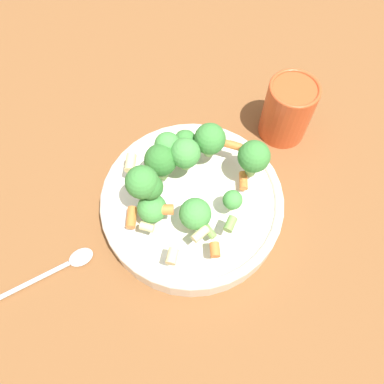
{
  "coord_description": "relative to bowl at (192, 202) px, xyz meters",
  "views": [
    {
      "loc": [
        0.13,
        0.21,
        0.53
      ],
      "look_at": [
        0.0,
        0.0,
        0.06
      ],
      "focal_mm": 35.0,
      "sensor_mm": 36.0,
      "label": 1
    }
  ],
  "objects": [
    {
      "name": "spoon",
      "position": [
        0.21,
        -0.02,
        -0.02
      ],
      "size": [
        0.17,
        0.03,
        0.01
      ],
      "rotation": [
        0.0,
        0.0,
        9.36
      ],
      "color": "silver",
      "rests_on": "ground_plane"
    },
    {
      "name": "cup",
      "position": [
        -0.21,
        -0.05,
        0.03
      ],
      "size": [
        0.08,
        0.08,
        0.11
      ],
      "color": "#CC4C23",
      "rests_on": "ground_plane"
    },
    {
      "name": "pasta_salad",
      "position": [
        -0.0,
        -0.02,
        0.07
      ],
      "size": [
        0.22,
        0.2,
        0.09
      ],
      "color": "#8CB766",
      "rests_on": "bowl"
    },
    {
      "name": "ground_plane",
      "position": [
        0.0,
        0.0,
        -0.02
      ],
      "size": [
        3.0,
        3.0,
        0.0
      ],
      "primitive_type": "plane",
      "color": "brown"
    },
    {
      "name": "bowl",
      "position": [
        0.0,
        0.0,
        0.0
      ],
      "size": [
        0.27,
        0.27,
        0.05
      ],
      "color": "silver",
      "rests_on": "ground_plane"
    }
  ]
}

